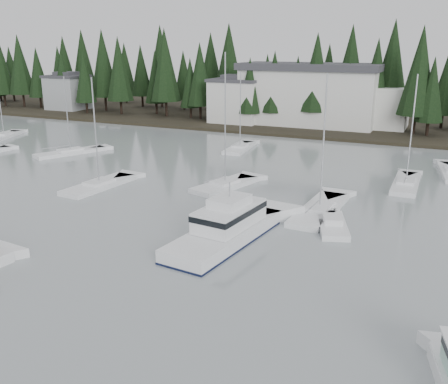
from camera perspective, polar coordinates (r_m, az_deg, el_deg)
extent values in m
cube|color=black|center=(107.33, 14.26, 8.21)|extent=(240.00, 54.00, 1.00)
cube|color=silver|center=(94.73, 1.43, 10.25)|extent=(9.00, 7.00, 7.50)
cube|color=#38383D|center=(94.37, 1.45, 12.66)|extent=(9.54, 7.42, 0.50)
cube|color=#38383D|center=(94.33, 1.45, 13.02)|extent=(4.95, 3.85, 0.80)
cube|color=#999EA0|center=(119.14, -17.43, 10.70)|extent=(8.00, 7.00, 7.00)
cube|color=#38383D|center=(118.85, -17.59, 12.50)|extent=(8.48, 7.42, 0.50)
cube|color=#38383D|center=(118.82, -17.62, 12.78)|extent=(4.40, 3.85, 0.80)
cube|color=silver|center=(93.20, 9.68, 10.69)|extent=(24.00, 10.00, 10.00)
cube|color=#38383D|center=(92.82, 9.84, 13.94)|extent=(25.00, 11.00, 1.20)
cube|color=silver|center=(93.00, 17.20, 9.25)|extent=(10.00, 8.00, 7.00)
cube|color=white|center=(39.04, 0.16, -5.40)|extent=(5.30, 12.77, 1.80)
cube|color=black|center=(39.09, 0.16, -5.58)|extent=(5.34, 12.83, 0.25)
cube|color=white|center=(38.92, 0.63, -2.72)|extent=(3.90, 6.78, 1.63)
cube|color=black|center=(38.79, 0.63, -2.17)|extent=(3.98, 6.85, 0.45)
cube|color=white|center=(38.54, 0.64, -1.06)|extent=(2.67, 3.48, 0.73)
cylinder|color=#A5A8AD|center=(38.28, 0.64, 0.22)|extent=(0.10, 0.10, 1.24)
cube|color=white|center=(72.65, 1.83, 4.85)|extent=(3.40, 8.88, 1.05)
cube|color=white|center=(72.52, 1.84, 5.35)|extent=(2.10, 3.10, 0.30)
cylinder|color=#A5A8AD|center=(71.69, 1.88, 9.36)|extent=(0.14, 0.14, 10.46)
cube|color=white|center=(72.83, -17.12, 4.15)|extent=(6.33, 9.96, 1.05)
cube|color=white|center=(72.70, -17.16, 4.65)|extent=(2.95, 3.75, 0.30)
cylinder|color=#A5A8AD|center=(71.90, -17.50, 8.47)|extent=(0.14, 0.14, 10.06)
cube|color=white|center=(55.12, -14.04, 0.51)|extent=(3.65, 9.36, 1.05)
cube|color=white|center=(54.95, -14.08, 1.16)|extent=(2.27, 3.27, 0.30)
cylinder|color=#A5A8AD|center=(53.80, -14.49, 6.71)|extent=(0.14, 0.14, 11.03)
cube|color=white|center=(89.79, -23.81, 5.73)|extent=(5.12, 8.59, 1.05)
cube|color=white|center=(89.69, -23.86, 6.13)|extent=(2.66, 3.22, 0.30)
cube|color=white|center=(53.50, 0.13, 0.54)|extent=(5.10, 8.90, 1.05)
cube|color=white|center=(53.32, 0.13, 1.20)|extent=(2.74, 3.31, 0.30)
cylinder|color=#A5A8AD|center=(51.95, 0.14, 8.26)|extent=(0.14, 0.14, 13.48)
cube|color=white|center=(46.40, 10.85, -2.32)|extent=(3.42, 10.71, 1.05)
cube|color=white|center=(46.20, 10.90, -1.57)|extent=(2.21, 3.69, 0.30)
cylinder|color=#A5A8AD|center=(44.75, 11.30, 5.56)|extent=(0.14, 0.14, 11.93)
cube|color=white|center=(57.50, 20.05, 0.65)|extent=(2.62, 9.30, 1.05)
cube|color=white|center=(57.34, 20.12, 1.27)|extent=(1.80, 3.17, 0.30)
cylinder|color=#A5A8AD|center=(56.22, 20.68, 6.72)|extent=(0.14, 0.14, 11.31)
cube|color=white|center=(42.75, 12.27, -3.97)|extent=(4.05, 6.62, 0.90)
cube|color=white|center=(42.51, 12.33, -3.08)|extent=(2.05, 2.37, 0.55)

